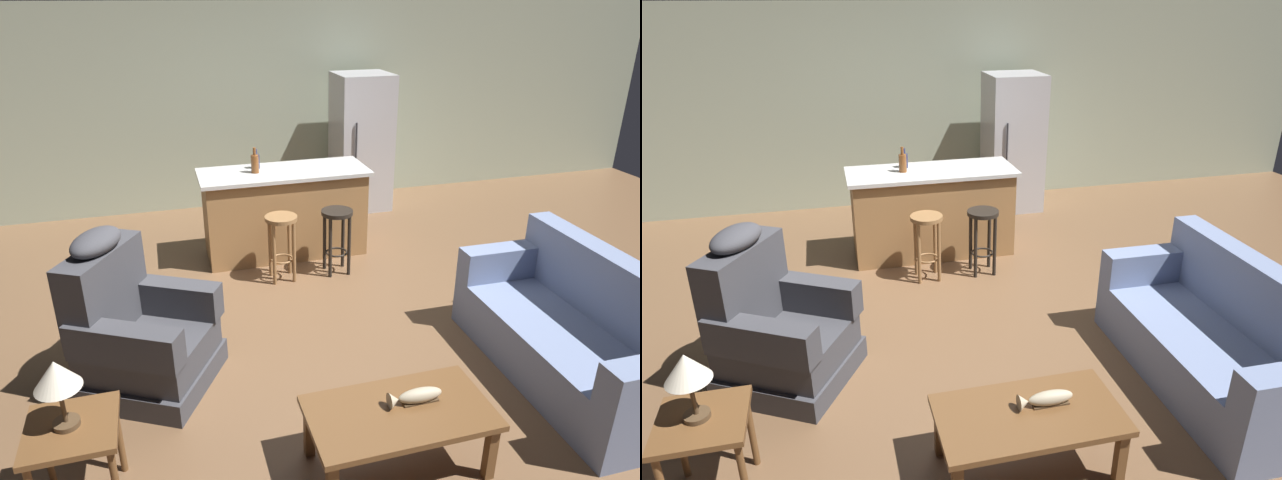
{
  "view_description": "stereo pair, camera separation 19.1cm",
  "coord_description": "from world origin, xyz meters",
  "views": [
    {
      "loc": [
        -1.26,
        -4.37,
        2.68
      ],
      "look_at": [
        -0.02,
        -0.1,
        0.75
      ],
      "focal_mm": 32.0,
      "sensor_mm": 36.0,
      "label": 1
    },
    {
      "loc": [
        -1.08,
        -4.42,
        2.68
      ],
      "look_at": [
        -0.02,
        -0.1,
        0.75
      ],
      "focal_mm": 32.0,
      "sensor_mm": 36.0,
      "label": 2
    }
  ],
  "objects": [
    {
      "name": "ground_plane",
      "position": [
        0.0,
        0.0,
        0.0
      ],
      "size": [
        12.0,
        12.0,
        0.0
      ],
      "color": "brown"
    },
    {
      "name": "back_wall",
      "position": [
        0.0,
        3.12,
        1.3
      ],
      "size": [
        12.0,
        0.05,
        2.6
      ],
      "color": "#9EA88E",
      "rests_on": "ground_plane"
    },
    {
      "name": "coffee_table",
      "position": [
        -0.06,
        -1.92,
        0.36
      ],
      "size": [
        1.1,
        0.6,
        0.42
      ],
      "color": "brown",
      "rests_on": "ground_plane"
    },
    {
      "name": "fish_figurine",
      "position": [
        0.06,
        -1.88,
        0.46
      ],
      "size": [
        0.34,
        0.1,
        0.1
      ],
      "color": "#4C3823",
      "rests_on": "coffee_table"
    },
    {
      "name": "couch",
      "position": [
        1.58,
        -1.42,
        0.34
      ],
      "size": [
        0.87,
        1.91,
        0.94
      ],
      "rotation": [
        0.0,
        0.0,
        3.13
      ],
      "color": "#707FA3",
      "rests_on": "ground_plane"
    },
    {
      "name": "recliner_near_lamp",
      "position": [
        -1.54,
        -0.63,
        0.42
      ],
      "size": [
        1.14,
        1.14,
        1.2
      ],
      "rotation": [
        0.0,
        0.0,
        -0.51
      ],
      "color": "#3D3D42",
      "rests_on": "ground_plane"
    },
    {
      "name": "end_table",
      "position": [
        -1.87,
        -1.7,
        0.46
      ],
      "size": [
        0.48,
        0.48,
        0.56
      ],
      "color": "brown",
      "rests_on": "ground_plane"
    },
    {
      "name": "table_lamp",
      "position": [
        -1.89,
        -1.69,
        0.87
      ],
      "size": [
        0.24,
        0.24,
        0.41
      ],
      "color": "#4C3823",
      "rests_on": "end_table"
    },
    {
      "name": "kitchen_island",
      "position": [
        0.0,
        1.35,
        0.48
      ],
      "size": [
        1.8,
        0.7,
        0.95
      ],
      "color": "#9E7042",
      "rests_on": "ground_plane"
    },
    {
      "name": "bar_stool_left",
      "position": [
        -0.18,
        0.72,
        0.47
      ],
      "size": [
        0.32,
        0.32,
        0.68
      ],
      "color": "olive",
      "rests_on": "ground_plane"
    },
    {
      "name": "bar_stool_right",
      "position": [
        0.4,
        0.72,
        0.47
      ],
      "size": [
        0.32,
        0.32,
        0.68
      ],
      "color": "black",
      "rests_on": "ground_plane"
    },
    {
      "name": "refrigerator",
      "position": [
        1.31,
        2.55,
        0.88
      ],
      "size": [
        0.7,
        0.69,
        1.76
      ],
      "color": "#B7B7BC",
      "rests_on": "ground_plane"
    },
    {
      "name": "bottle_tall_green",
      "position": [
        -0.3,
        1.35,
        1.05
      ],
      "size": [
        0.08,
        0.08,
        0.27
      ],
      "color": "brown",
      "rests_on": "kitchen_island"
    },
    {
      "name": "bottle_short_amber",
      "position": [
        -0.26,
        1.51,
        1.03
      ],
      "size": [
        0.08,
        0.08,
        0.21
      ],
      "color": "#23284C",
      "rests_on": "kitchen_island"
    }
  ]
}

